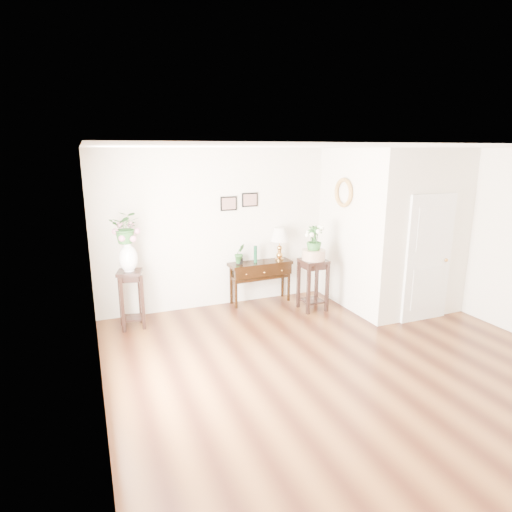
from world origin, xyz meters
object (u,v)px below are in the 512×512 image
plant_stand_a (131,299)px  console_table (260,282)px  plant_stand_b (313,285)px  table_lamp (280,241)px

plant_stand_a → console_table: bearing=7.4°
console_table → plant_stand_b: 1.00m
plant_stand_a → plant_stand_b: plant_stand_a is taller
plant_stand_b → table_lamp: bearing=115.9°
table_lamp → plant_stand_a: (-2.72, -0.30, -0.66)m
console_table → plant_stand_a: bearing=-174.8°
table_lamp → plant_stand_b: (0.33, -0.69, -0.67)m
console_table → plant_stand_b: bearing=-45.9°
console_table → table_lamp: size_ratio=1.89×
table_lamp → plant_stand_a: table_lamp is taller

